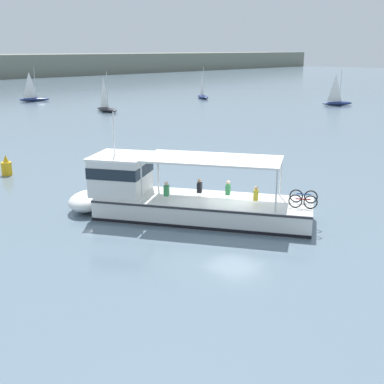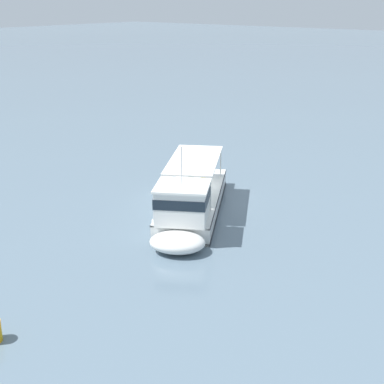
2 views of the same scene
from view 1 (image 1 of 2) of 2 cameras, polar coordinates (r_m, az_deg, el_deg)
The scene contains 7 objects.
ground_plane at distance 25.49m, azimuth 4.96°, elevation -3.20°, with size 400.00×400.00×0.00m, color slate.
ferry_main at distance 25.60m, azimuth -2.21°, elevation -0.67°, with size 9.19×12.49×5.32m.
sailboat_near_starboard at distance 80.68m, azimuth 16.22°, elevation 9.86°, with size 4.75×3.86×5.40m.
sailboat_off_stern at distance 70.58m, azimuth -9.70°, elevation 9.46°, with size 1.95×4.93×5.40m.
sailboat_near_port at distance 88.33m, azimuth 1.24°, elevation 10.96°, with size 3.70×4.83×5.40m.
sailboat_far_right at distance 87.52m, azimuth -17.56°, elevation 10.19°, with size 4.91×3.42×5.40m.
channel_buoy at distance 36.56m, azimuth -20.39°, elevation 2.70°, with size 0.70×0.70×1.40m.
Camera 1 is at (-18.57, -15.31, 8.38)m, focal length 46.79 mm.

